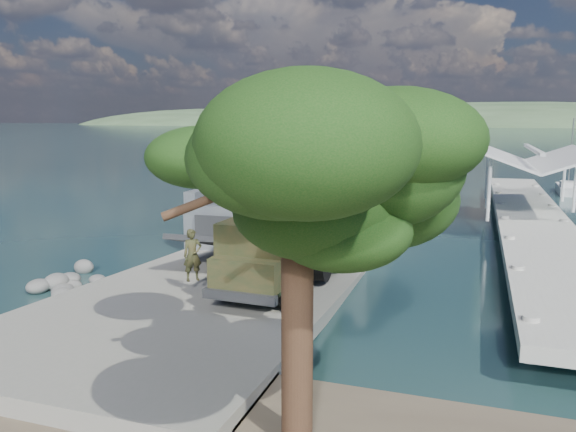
# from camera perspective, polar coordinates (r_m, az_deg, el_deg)

# --- Properties ---
(ground) EXTENTS (1400.00, 1400.00, 0.00)m
(ground) POSITION_cam_1_polar(r_m,az_deg,el_deg) (22.52, -7.89, -8.53)
(ground) COLOR #19373C
(ground) RESTS_ON ground
(boat_ramp) EXTENTS (10.00, 18.00, 0.50)m
(boat_ramp) POSITION_cam_1_polar(r_m,az_deg,el_deg) (21.59, -9.10, -8.67)
(boat_ramp) COLOR gray
(boat_ramp) RESTS_ON ground
(shoreline_rocks) EXTENTS (3.20, 5.60, 0.90)m
(shoreline_rocks) POSITION_cam_1_polar(r_m,az_deg,el_deg) (26.16, -19.72, -6.41)
(shoreline_rocks) COLOR #62625F
(shoreline_rocks) RESTS_ON ground
(distant_headlands) EXTENTS (1000.00, 240.00, 48.00)m
(distant_headlands) POSITION_cam_1_polar(r_m,az_deg,el_deg) (580.52, 22.88, 8.41)
(distant_headlands) COLOR #365032
(distant_headlands) RESTS_ON ground
(pier) EXTENTS (6.40, 44.00, 6.10)m
(pier) POSITION_cam_1_polar(r_m,az_deg,el_deg) (38.38, 23.43, 0.85)
(pier) COLOR #B4B2A9
(pier) RESTS_ON ground
(landing_craft) EXTENTS (11.16, 39.08, 11.51)m
(landing_craft) POSITION_cam_1_polar(r_m,az_deg,el_deg) (44.21, 4.85, 1.86)
(landing_craft) COLOR #474C53
(landing_craft) RESTS_ON ground
(military_truck) EXTENTS (3.18, 8.87, 4.06)m
(military_truck) POSITION_cam_1_polar(r_m,az_deg,el_deg) (22.65, 0.26, -1.72)
(military_truck) COLOR black
(military_truck) RESTS_ON boat_ramp
(soldier) EXTENTS (0.87, 0.86, 2.02)m
(soldier) POSITION_cam_1_polar(r_m,az_deg,el_deg) (21.99, -9.64, -4.92)
(soldier) COLOR #25331C
(soldier) RESTS_ON boat_ramp
(sailboat_far) EXTENTS (1.97, 6.09, 7.34)m
(sailboat_far) POSITION_cam_1_polar(r_m,az_deg,el_deg) (59.88, 26.56, 2.42)
(sailboat_far) COLOR silver
(sailboat_far) RESTS_ON ground
(overhang_tree) EXTENTS (8.22, 7.57, 7.46)m
(overhang_tree) POSITION_cam_1_polar(r_m,az_deg,el_deg) (11.44, -0.89, 4.40)
(overhang_tree) COLOR #362115
(overhang_tree) RESTS_ON ground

